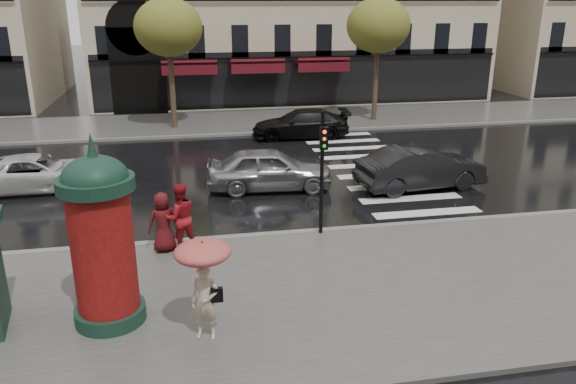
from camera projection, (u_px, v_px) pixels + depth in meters
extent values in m
plane|color=black|center=(260.00, 289.00, 13.28)|extent=(160.00, 160.00, 0.00)
cube|color=#474744|center=(263.00, 298.00, 12.79)|extent=(90.00, 7.00, 0.12)
cube|color=#474744|center=(212.00, 123.00, 30.91)|extent=(90.00, 6.00, 0.12)
cube|color=slate|center=(246.00, 237.00, 16.04)|extent=(90.00, 0.25, 0.14)
cube|color=slate|center=(215.00, 135.00, 28.12)|extent=(90.00, 0.25, 0.14)
cube|color=silver|center=(371.00, 165.00, 23.25)|extent=(3.60, 11.75, 0.01)
cylinder|color=#38281C|center=(172.00, 80.00, 28.80)|extent=(0.28, 0.28, 5.20)
ellipsoid|color=#4A6921|center=(168.00, 27.00, 27.96)|extent=(3.40, 3.40, 2.89)
cylinder|color=#38281C|center=(376.00, 75.00, 30.75)|extent=(0.28, 0.28, 5.20)
ellipsoid|color=#4A6921|center=(378.00, 25.00, 29.90)|extent=(3.40, 3.40, 2.89)
imported|color=beige|center=(205.00, 301.00, 10.96)|extent=(0.66, 0.53, 1.59)
cylinder|color=black|center=(204.00, 277.00, 10.79)|extent=(0.02, 0.02, 1.00)
ellipsoid|color=red|center=(202.00, 252.00, 10.61)|extent=(1.10, 1.10, 0.38)
cone|color=black|center=(202.00, 241.00, 10.54)|extent=(0.04, 0.04, 0.08)
cube|color=black|center=(217.00, 295.00, 10.89)|extent=(0.23, 0.11, 0.30)
imported|color=maroon|center=(180.00, 217.00, 14.85)|extent=(1.05, 0.91, 1.85)
imported|color=#4F0F12|center=(163.00, 222.00, 14.81)|extent=(0.90, 0.69, 1.63)
cylinder|color=#133326|center=(111.00, 313.00, 11.76)|extent=(1.45, 1.45, 0.31)
cylinder|color=maroon|center=(103.00, 250.00, 11.29)|extent=(1.25, 1.25, 2.60)
cylinder|color=#133326|center=(96.00, 184.00, 10.83)|extent=(1.50, 1.50, 0.26)
ellipsoid|color=#133326|center=(95.00, 178.00, 10.80)|extent=(1.29, 1.29, 0.90)
cone|color=#133326|center=(91.00, 144.00, 10.58)|extent=(0.21, 0.21, 0.47)
cylinder|color=black|center=(322.00, 174.00, 15.65)|extent=(0.11, 0.11, 3.55)
cube|color=black|center=(324.00, 138.00, 15.12)|extent=(0.23, 0.17, 0.62)
imported|color=#9D9DA1|center=(270.00, 169.00, 20.07)|extent=(4.61, 2.13, 1.53)
imported|color=black|center=(421.00, 168.00, 20.18)|extent=(4.83, 2.18, 1.54)
imported|color=silver|center=(36.00, 173.00, 20.04)|extent=(4.63, 2.22, 1.27)
imported|color=black|center=(300.00, 124.00, 27.72)|extent=(4.88, 2.27, 1.38)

